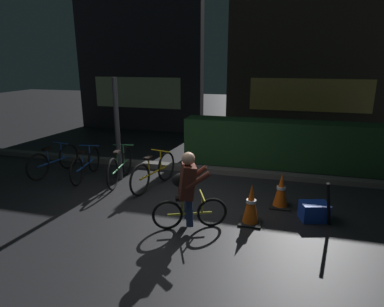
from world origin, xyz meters
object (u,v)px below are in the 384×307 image
(parked_bike_leftmost, at_px, (54,161))
(parked_bike_center_left, at_px, (120,166))
(closed_umbrella, at_px, (329,205))
(traffic_cone_far, at_px, (281,191))
(parked_bike_center_right, at_px, (154,172))
(parked_bike_left_mid, at_px, (86,164))
(traffic_cone_near, at_px, (251,205))
(blue_crate, at_px, (314,211))
(street_post, at_px, (117,130))
(cyclist, at_px, (188,190))

(parked_bike_leftmost, distance_m, parked_bike_center_left, 1.69)
(closed_umbrella, bearing_deg, traffic_cone_far, -106.18)
(parked_bike_center_right, bearing_deg, closed_umbrella, -92.88)
(parked_bike_left_mid, xyz_separation_m, parked_bike_center_right, (1.67, -0.12, 0.01))
(traffic_cone_near, distance_m, closed_umbrella, 1.19)
(traffic_cone_near, distance_m, blue_crate, 1.10)
(street_post, xyz_separation_m, closed_umbrella, (4.17, -1.15, -0.71))
(cyclist, bearing_deg, traffic_cone_far, 16.79)
(street_post, distance_m, cyclist, 2.70)
(closed_umbrella, bearing_deg, traffic_cone_near, -57.83)
(traffic_cone_far, bearing_deg, parked_bike_center_left, 172.59)
(parked_bike_center_right, distance_m, traffic_cone_far, 2.57)
(street_post, distance_m, traffic_cone_far, 3.58)
(parked_bike_leftmost, distance_m, cyclist, 4.04)
(parked_bike_leftmost, height_order, traffic_cone_near, parked_bike_leftmost)
(parked_bike_center_right, bearing_deg, traffic_cone_far, -83.72)
(parked_bike_left_mid, bearing_deg, street_post, -90.40)
(street_post, height_order, traffic_cone_far, street_post)
(street_post, xyz_separation_m, blue_crate, (4.00, -0.90, -0.96))
(parked_bike_center_right, xyz_separation_m, cyclist, (1.15, -1.46, 0.29))
(closed_umbrella, bearing_deg, parked_bike_left_mid, -76.96)
(street_post, height_order, traffic_cone_near, street_post)
(blue_crate, bearing_deg, parked_bike_leftmost, 171.65)
(parked_bike_leftmost, relative_size, parked_bike_center_left, 0.92)
(cyclist, bearing_deg, parked_bike_center_right, 105.29)
(traffic_cone_far, bearing_deg, parked_bike_leftmost, 174.92)
(parked_bike_center_right, height_order, blue_crate, parked_bike_center_right)
(parked_bike_left_mid, distance_m, parked_bike_center_left, 0.83)
(parked_bike_leftmost, bearing_deg, traffic_cone_far, -85.79)
(traffic_cone_near, bearing_deg, parked_bike_center_right, 153.07)
(street_post, distance_m, traffic_cone_near, 3.36)
(parked_bike_left_mid, distance_m, traffic_cone_far, 4.24)
(street_post, bearing_deg, parked_bike_center_left, -54.54)
(parked_bike_center_left, bearing_deg, parked_bike_leftmost, 80.38)
(traffic_cone_far, relative_size, cyclist, 0.51)
(traffic_cone_far, height_order, closed_umbrella, closed_umbrella)
(parked_bike_left_mid, height_order, traffic_cone_far, parked_bike_left_mid)
(traffic_cone_far, bearing_deg, parked_bike_center_right, 173.55)
(street_post, relative_size, parked_bike_left_mid, 1.47)
(parked_bike_center_right, bearing_deg, cyclist, -128.94)
(street_post, distance_m, parked_bike_left_mid, 1.11)
(parked_bike_left_mid, relative_size, closed_umbrella, 1.77)
(traffic_cone_near, bearing_deg, parked_bike_center_left, 157.50)
(parked_bike_center_left, xyz_separation_m, blue_crate, (3.94, -0.82, -0.19))
(closed_umbrella, bearing_deg, parked_bike_leftmost, -75.62)
(blue_crate, bearing_deg, parked_bike_center_right, 167.92)
(parked_bike_left_mid, height_order, closed_umbrella, closed_umbrella)
(parked_bike_leftmost, height_order, closed_umbrella, closed_umbrella)
(blue_crate, bearing_deg, street_post, 167.32)
(traffic_cone_far, bearing_deg, parked_bike_left_mid, 174.42)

